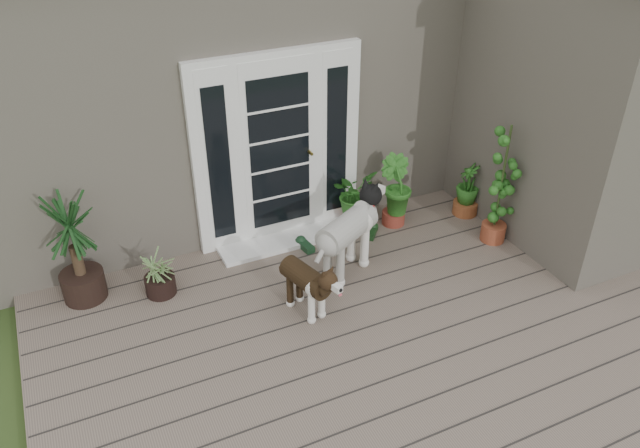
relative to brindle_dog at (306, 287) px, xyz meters
name	(u,v)px	position (x,y,z in m)	size (l,w,h in m)	color
deck	(392,352)	(0.51, -0.79, -0.36)	(6.20, 4.60, 0.12)	#6B5B4C
house_main	(233,60)	(0.51, 3.46, 1.13)	(7.40, 4.00, 3.10)	#665E54
house_wing	(579,107)	(3.41, 0.31, 1.13)	(1.60, 2.40, 3.10)	#665E54
door_unit	(278,149)	(0.31, 1.41, 0.78)	(1.90, 0.14, 2.15)	white
door_step	(288,239)	(0.31, 1.21, -0.27)	(1.60, 0.40, 0.05)	white
brindle_dog	(306,287)	(0.00, 0.00, 0.00)	(0.31, 0.72, 0.60)	#322212
white_dog	(347,240)	(0.65, 0.41, 0.10)	(0.41, 0.96, 0.80)	silver
spider_plant	(158,271)	(-1.22, 0.88, -0.03)	(0.51, 0.51, 0.54)	#8CA464
yucca	(75,249)	(-1.92, 1.14, 0.28)	(0.81, 0.81, 1.17)	black
herb_a	(353,202)	(1.14, 1.21, 0.02)	(0.50, 0.50, 0.63)	#2B611B
herb_b	(395,200)	(1.60, 1.03, 0.02)	(0.43, 0.43, 0.65)	#1B5F20
herb_c	(467,195)	(2.51, 0.86, -0.04)	(0.33, 0.33, 0.52)	#164D16
sapling	(502,183)	(2.45, 0.25, 0.44)	(0.43, 0.43, 1.47)	#2B611B
clog_left	(305,245)	(0.43, 0.99, -0.25)	(0.14, 0.30, 0.09)	black
clog_right	(371,231)	(1.24, 0.92, -0.25)	(0.14, 0.31, 0.09)	black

